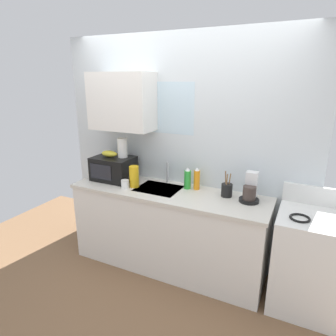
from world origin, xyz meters
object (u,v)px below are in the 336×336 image
paper_towel_roll (122,148)px  dish_soap_bottle_orange (197,179)px  stove_range (308,261)px  utensil_crock (227,190)px  coffee_maker (250,191)px  mug_white (125,184)px  cereal_canister (134,177)px  banana_bunch (109,154)px  microwave (114,168)px  dish_soap_bottle_green (187,179)px

paper_towel_roll → dish_soap_bottle_orange: 0.92m
paper_towel_roll → stove_range: bearing=-2.7°
paper_towel_roll → utensil_crock: size_ratio=0.83×
coffee_maker → mug_white: size_ratio=2.95×
cereal_canister → utensil_crock: 0.99m
stove_range → dish_soap_bottle_orange: bearing=171.6°
banana_bunch → microwave: bearing=-1.8°
banana_bunch → coffee_maker: 1.61m
dish_soap_bottle_orange → mug_white: 0.77m
coffee_maker → mug_white: bearing=-168.9°
paper_towel_roll → dish_soap_bottle_green: (0.78, 0.05, -0.27)m
mug_white → cereal_canister: bearing=56.6°
stove_range → banana_bunch: bearing=178.8°
paper_towel_roll → coffee_maker: (1.45, 0.01, -0.28)m
banana_bunch → coffee_maker: size_ratio=0.71×
microwave → mug_white: (0.28, -0.19, -0.09)m
coffee_maker → dish_soap_bottle_green: (-0.67, 0.04, 0.01)m
stove_range → coffee_maker: coffee_maker is taller
paper_towel_roll → cereal_canister: size_ratio=0.95×
coffee_maker → utensil_crock: (-0.23, 0.01, -0.04)m
paper_towel_roll → coffee_maker: bearing=0.3°
microwave → banana_bunch: bearing=178.2°
stove_range → dish_soap_bottle_green: 1.37m
stove_range → dish_soap_bottle_orange: dish_soap_bottle_orange is taller
banana_bunch → mug_white: (0.33, -0.19, -0.26)m
banana_bunch → paper_towel_roll: 0.18m
cereal_canister → mug_white: (-0.06, -0.09, -0.07)m
stove_range → paper_towel_roll: size_ratio=4.91×
microwave → cereal_canister: 0.35m
microwave → paper_towel_roll: size_ratio=2.09×
stove_range → mug_white: 1.92m
coffee_maker → dish_soap_bottle_green: 0.67m
stove_range → paper_towel_roll: (-2.03, 0.10, 0.82)m
microwave → dish_soap_bottle_green: bearing=6.7°
microwave → paper_towel_roll: bearing=27.2°
microwave → dish_soap_bottle_orange: size_ratio=1.89×
paper_towel_roll → dish_soap_bottle_green: paper_towel_roll is taller
microwave → paper_towel_roll: (0.10, 0.05, 0.24)m
dish_soap_bottle_orange → mug_white: (-0.70, -0.31, -0.07)m
stove_range → coffee_maker: bearing=169.8°
paper_towel_roll → dish_soap_bottle_green: bearing=3.8°
utensil_crock → dish_soap_bottle_orange: bearing=171.0°
microwave → banana_bunch: size_ratio=2.30×
dish_soap_bottle_green → cereal_canister: dish_soap_bottle_green is taller
paper_towel_roll → utensil_crock: bearing=0.9°
banana_bunch → mug_white: size_ratio=2.11×
banana_bunch → stove_range: bearing=-1.2°
stove_range → microwave: bearing=178.8°
paper_towel_roll → mug_white: (0.18, -0.24, -0.33)m
dish_soap_bottle_orange → coffee_maker: bearing=-6.6°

